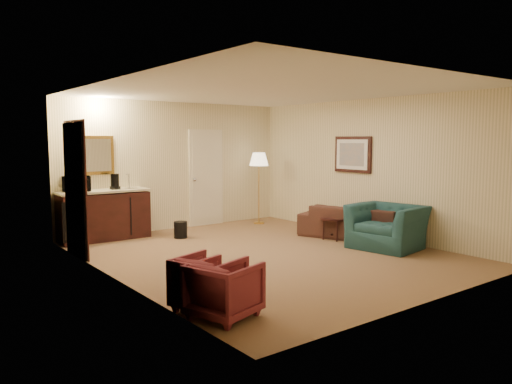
% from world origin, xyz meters
% --- Properties ---
extents(ground, '(6.00, 6.00, 0.00)m').
position_xyz_m(ground, '(0.00, 0.00, 0.00)').
color(ground, olive).
rests_on(ground, ground).
extents(room_walls, '(5.02, 6.01, 2.61)m').
position_xyz_m(room_walls, '(-0.10, 0.77, 1.72)').
color(room_walls, '#F6E4B8').
rests_on(room_walls, ground).
extents(wetbar_cabinet, '(1.64, 0.58, 0.92)m').
position_xyz_m(wetbar_cabinet, '(-1.65, 2.72, 0.46)').
color(wetbar_cabinet, '#361311').
rests_on(wetbar_cabinet, ground).
extents(sofa, '(1.33, 2.17, 0.82)m').
position_xyz_m(sofa, '(2.15, -0.01, 0.41)').
color(sofa, black).
rests_on(sofa, ground).
extents(teal_armchair, '(0.91, 1.24, 0.99)m').
position_xyz_m(teal_armchair, '(1.90, -0.90, 0.50)').
color(teal_armchair, '#1E414B').
rests_on(teal_armchair, ground).
extents(rose_chair_near, '(0.76, 0.78, 0.65)m').
position_xyz_m(rose_chair_near, '(-2.15, -2.00, 0.33)').
color(rose_chair_near, maroon).
rests_on(rose_chair_near, ground).
extents(rose_chair_far, '(0.78, 0.80, 0.66)m').
position_xyz_m(rose_chair_far, '(-2.15, -1.71, 0.33)').
color(rose_chair_far, maroon).
rests_on(rose_chair_far, ground).
extents(coffee_table, '(0.80, 0.63, 0.41)m').
position_xyz_m(coffee_table, '(1.80, 0.17, 0.20)').
color(coffee_table, black).
rests_on(coffee_table, ground).
extents(floor_lamp, '(0.52, 0.52, 1.57)m').
position_xyz_m(floor_lamp, '(1.70, 2.40, 0.78)').
color(floor_lamp, gold).
rests_on(floor_lamp, ground).
extents(waste_bin, '(0.27, 0.27, 0.31)m').
position_xyz_m(waste_bin, '(-0.46, 2.00, 0.16)').
color(waste_bin, black).
rests_on(waste_bin, ground).
extents(microwave, '(0.53, 0.38, 0.33)m').
position_xyz_m(microwave, '(-2.11, 2.79, 1.08)').
color(microwave, black).
rests_on(microwave, wetbar_cabinet).
extents(coffee_maker, '(0.20, 0.20, 0.29)m').
position_xyz_m(coffee_maker, '(-1.43, 2.71, 1.06)').
color(coffee_maker, black).
rests_on(coffee_maker, wetbar_cabinet).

